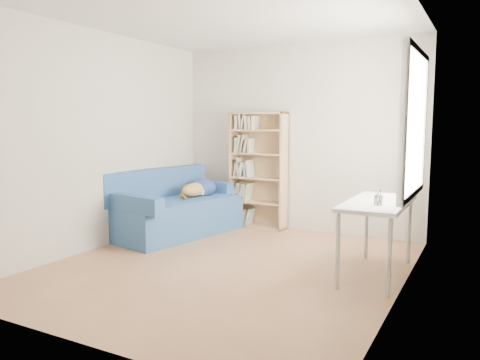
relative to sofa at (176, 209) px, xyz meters
name	(u,v)px	position (x,y,z in m)	size (l,w,h in m)	color
ground	(227,266)	(1.34, -0.95, -0.34)	(4.00, 4.00, 0.00)	#9C6A46
room_shell	(237,111)	(1.44, -0.91, 1.29)	(3.54, 4.04, 2.62)	silver
sofa	(176,209)	(0.00, 0.00, 0.00)	(1.18, 1.96, 0.89)	#264E88
bookshelf	(258,175)	(0.80, 0.91, 0.43)	(0.83, 0.26, 1.67)	tan
desk	(378,208)	(2.79, -0.50, 0.33)	(0.56, 1.21, 0.75)	silver
pen_cup	(378,199)	(2.85, -0.74, 0.47)	(0.08, 0.08, 0.15)	white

